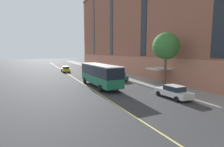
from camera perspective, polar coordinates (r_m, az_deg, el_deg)
ground_plane at (r=25.43m, az=-1.31°, el=-5.33°), size 260.00×260.00×0.00m
sidewalk at (r=32.34m, az=11.43°, el=-2.67°), size 5.11×160.00×0.15m
apartment_facade at (r=36.47m, az=26.65°, el=19.52°), size 15.20×110.00×27.59m
city_bus at (r=27.28m, az=-4.00°, el=-0.13°), size 3.14×11.15×3.52m
parked_car_green_0 at (r=33.79m, az=2.24°, el=-0.90°), size 2.06×4.65×1.56m
parked_car_white_1 at (r=21.96m, az=19.31°, el=-5.62°), size 2.09×4.78×1.56m
parked_car_darkgray_4 at (r=54.88m, az=-8.35°, el=2.08°), size 2.07×4.49×1.56m
taxi_cab at (r=49.50m, az=-14.93°, el=1.39°), size 2.01×4.54×1.56m
street_tree_mid_block at (r=27.48m, az=17.24°, el=8.50°), size 4.01×4.01×8.19m
fire_hydrant at (r=37.65m, az=2.21°, el=-0.53°), size 0.42×0.24×0.72m
lane_centerline at (r=27.54m, az=-7.64°, el=-4.43°), size 0.16×140.00×0.01m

